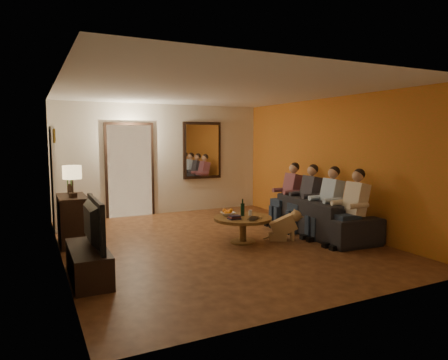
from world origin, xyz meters
name	(u,v)px	position (x,y,z in m)	size (l,w,h in m)	color
floor	(216,242)	(0.00, 0.00, 0.00)	(5.00, 6.00, 0.01)	#472413
ceiling	(216,91)	(0.00, 0.00, 2.60)	(5.00, 6.00, 0.01)	white
back_wall	(163,159)	(0.00, 3.00, 1.30)	(5.00, 0.02, 2.60)	beige
front_wall	(338,188)	(0.00, -3.00, 1.30)	(5.00, 0.02, 2.60)	beige
left_wall	(59,174)	(-2.50, 0.00, 1.30)	(0.02, 6.00, 2.60)	beige
right_wall	(330,164)	(2.50, 0.00, 1.30)	(0.02, 6.00, 2.60)	beige
orange_accent	(329,164)	(2.49, 0.00, 1.30)	(0.01, 6.00, 2.60)	#BB7F1F
kitchen_doorway	(130,171)	(-0.80, 2.98, 1.05)	(1.00, 0.06, 2.10)	#FFE0A5
door_trim	(130,171)	(-0.80, 2.97, 1.05)	(1.12, 0.04, 2.22)	black
fridge_glimpse	(141,177)	(-0.55, 2.98, 0.90)	(0.45, 0.03, 1.70)	silver
mirror_frame	(202,150)	(1.00, 2.96, 1.50)	(1.00, 0.05, 1.40)	black
mirror_glass	(203,150)	(1.00, 2.93, 1.50)	(0.86, 0.02, 1.26)	white
white_door	(53,178)	(-2.46, 2.30, 1.02)	(0.06, 0.85, 2.04)	white
framed_art	(54,136)	(-2.47, 1.30, 1.85)	(0.03, 0.28, 0.24)	#B28C33
art_canvas	(55,136)	(-2.46, 1.30, 1.85)	(0.01, 0.22, 0.18)	brown
dresser	(73,220)	(-2.25, 0.98, 0.42)	(0.45, 0.94, 0.83)	black
table_lamp	(72,181)	(-2.25, 0.76, 1.10)	(0.30, 0.30, 0.54)	beige
flower_vase	(70,182)	(-2.25, 1.20, 1.05)	(0.14, 0.14, 0.44)	red
tv_stand	(88,263)	(-2.25, -0.91, 0.21)	(0.45, 1.24, 0.41)	black
tv	(87,223)	(-2.25, -0.91, 0.73)	(0.14, 1.10, 0.63)	black
sofa	(322,216)	(2.06, -0.31, 0.34)	(0.92, 2.36, 0.69)	black
person_a	(353,211)	(1.96, -1.21, 0.60)	(0.60, 0.40, 1.20)	tan
person_b	(328,205)	(1.96, -0.61, 0.60)	(0.60, 0.40, 1.20)	tan
person_c	(308,200)	(1.96, -0.01, 0.60)	(0.60, 0.40, 1.20)	tan
person_d	(290,196)	(1.96, 0.59, 0.60)	(0.60, 0.40, 1.20)	tan
dog	(283,225)	(1.12, -0.41, 0.28)	(0.56, 0.24, 0.56)	#B37952
coffee_table	(243,230)	(0.41, -0.22, 0.23)	(1.00, 1.00, 0.45)	brown
bowl	(228,214)	(0.23, 0.00, 0.48)	(0.26, 0.26, 0.06)	white
oranges	(228,210)	(0.23, 0.00, 0.55)	(0.20, 0.20, 0.08)	orange
wine_bottle	(243,207)	(0.46, -0.12, 0.60)	(0.07, 0.07, 0.31)	black
wine_glass	(250,213)	(0.59, -0.17, 0.50)	(0.06, 0.06, 0.10)	silver
book_stack	(234,217)	(0.19, -0.32, 0.48)	(0.20, 0.15, 0.07)	black
laptop	(256,219)	(0.51, -0.50, 0.46)	(0.33, 0.21, 0.03)	black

